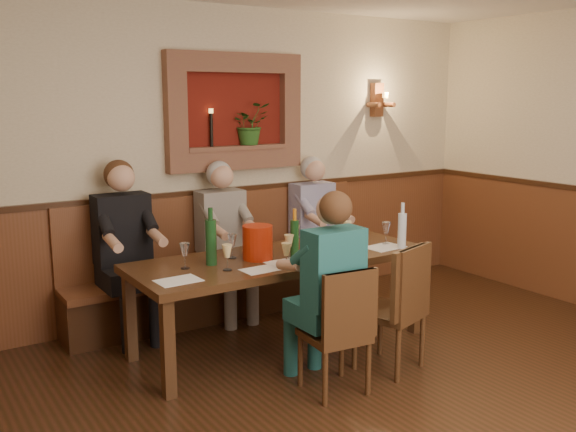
# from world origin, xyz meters

# --- Properties ---
(room_shell) EXTENTS (6.04, 6.04, 2.82)m
(room_shell) POSITION_xyz_m (0.00, 0.00, 1.89)
(room_shell) COLOR beige
(room_shell) RESTS_ON ground
(wainscoting) EXTENTS (6.02, 6.02, 1.15)m
(wainscoting) POSITION_xyz_m (0.00, -0.00, 0.59)
(wainscoting) COLOR brown
(wainscoting) RESTS_ON ground
(wall_niche) EXTENTS (1.36, 0.30, 1.06)m
(wall_niche) POSITION_xyz_m (0.24, 2.94, 1.81)
(wall_niche) COLOR #63150E
(wall_niche) RESTS_ON ground
(wall_sconce) EXTENTS (0.25, 0.20, 0.35)m
(wall_sconce) POSITION_xyz_m (1.90, 2.93, 1.94)
(wall_sconce) COLOR brown
(wall_sconce) RESTS_ON ground
(dining_table) EXTENTS (2.40, 0.90, 0.75)m
(dining_table) POSITION_xyz_m (0.00, 1.85, 0.68)
(dining_table) COLOR #392011
(dining_table) RESTS_ON ground
(bench) EXTENTS (3.00, 0.45, 1.11)m
(bench) POSITION_xyz_m (0.00, 2.79, 0.33)
(bench) COLOR #381E0F
(bench) RESTS_ON ground
(chair_near_left) EXTENTS (0.43, 0.43, 0.89)m
(chair_near_left) POSITION_xyz_m (-0.13, 0.95, 0.26)
(chair_near_left) COLOR #392011
(chair_near_left) RESTS_ON ground
(chair_near_right) EXTENTS (0.53, 0.53, 0.95)m
(chair_near_right) POSITION_xyz_m (0.44, 1.03, 0.28)
(chair_near_right) COLOR #392011
(chair_near_right) RESTS_ON ground
(person_bench_left) EXTENTS (0.45, 0.55, 1.48)m
(person_bench_left) POSITION_xyz_m (-0.97, 2.69, 0.62)
(person_bench_left) COLOR black
(person_bench_left) RESTS_ON ground
(person_bench_mid) EXTENTS (0.42, 0.51, 1.42)m
(person_bench_mid) POSITION_xyz_m (-0.06, 2.69, 0.59)
(person_bench_mid) COLOR #605C58
(person_bench_mid) RESTS_ON ground
(person_bench_right) EXTENTS (0.42, 0.51, 1.42)m
(person_bench_right) POSITION_xyz_m (0.95, 2.69, 0.58)
(person_bench_right) COLOR navy
(person_bench_right) RESTS_ON ground
(person_chair_front) EXTENTS (0.40, 0.49, 1.39)m
(person_chair_front) POSITION_xyz_m (-0.13, 1.07, 0.57)
(person_chair_front) COLOR #1A4C5E
(person_chair_front) RESTS_ON ground
(spittoon_bucket) EXTENTS (0.27, 0.27, 0.26)m
(spittoon_bucket) POSITION_xyz_m (-0.21, 1.85, 0.88)
(spittoon_bucket) COLOR red
(spittoon_bucket) RESTS_ON dining_table
(wine_bottle_green_a) EXTENTS (0.09, 0.09, 0.38)m
(wine_bottle_green_a) POSITION_xyz_m (0.08, 1.77, 0.90)
(wine_bottle_green_a) COLOR #19471E
(wine_bottle_green_a) RESTS_ON dining_table
(wine_bottle_green_b) EXTENTS (0.10, 0.10, 0.43)m
(wine_bottle_green_b) POSITION_xyz_m (-0.59, 1.90, 0.93)
(wine_bottle_green_b) COLOR #19471E
(wine_bottle_green_b) RESTS_ON dining_table
(water_bottle) EXTENTS (0.08, 0.08, 0.38)m
(water_bottle) POSITION_xyz_m (0.98, 1.52, 0.91)
(water_bottle) COLOR silver
(water_bottle) RESTS_ON dining_table
(tasting_sheet_a) EXTENTS (0.31, 0.22, 0.00)m
(tasting_sheet_a) POSITION_xyz_m (-0.97, 1.63, 0.75)
(tasting_sheet_a) COLOR white
(tasting_sheet_a) RESTS_ON dining_table
(tasting_sheet_b) EXTENTS (0.28, 0.20, 0.00)m
(tasting_sheet_b) POSITION_xyz_m (-0.09, 1.64, 0.75)
(tasting_sheet_b) COLOR white
(tasting_sheet_b) RESTS_ON dining_table
(tasting_sheet_c) EXTENTS (0.34, 0.26, 0.00)m
(tasting_sheet_c) POSITION_xyz_m (0.88, 1.62, 0.75)
(tasting_sheet_c) COLOR white
(tasting_sheet_c) RESTS_ON dining_table
(tasting_sheet_d) EXTENTS (0.27, 0.19, 0.00)m
(tasting_sheet_d) POSITION_xyz_m (-0.36, 1.57, 0.75)
(tasting_sheet_d) COLOR white
(tasting_sheet_d) RESTS_ON dining_table
(wine_glass_0) EXTENTS (0.08, 0.08, 0.19)m
(wine_glass_0) POSITION_xyz_m (0.24, 2.00, 0.85)
(wine_glass_0) COLOR #FFE498
(wine_glass_0) RESTS_ON dining_table
(wine_glass_1) EXTENTS (0.08, 0.08, 0.19)m
(wine_glass_1) POSITION_xyz_m (0.96, 1.70, 0.85)
(wine_glass_1) COLOR white
(wine_glass_1) RESTS_ON dining_table
(wine_glass_2) EXTENTS (0.08, 0.08, 0.19)m
(wine_glass_2) POSITION_xyz_m (0.72, 1.92, 0.85)
(wine_glass_2) COLOR #FFE498
(wine_glass_2) RESTS_ON dining_table
(wine_glass_3) EXTENTS (0.08, 0.08, 0.19)m
(wine_glass_3) POSITION_xyz_m (-0.00, 1.73, 0.85)
(wine_glass_3) COLOR #FFE498
(wine_glass_3) RESTS_ON dining_table
(wine_glass_4) EXTENTS (0.08, 0.08, 0.19)m
(wine_glass_4) POSITION_xyz_m (-0.17, 1.50, 0.85)
(wine_glass_4) COLOR #FFE498
(wine_glass_4) RESTS_ON dining_table
(wine_glass_5) EXTENTS (0.08, 0.08, 0.19)m
(wine_glass_5) POSITION_xyz_m (-0.80, 1.90, 0.85)
(wine_glass_5) COLOR white
(wine_glass_5) RESTS_ON dining_table
(wine_glass_6) EXTENTS (0.08, 0.08, 0.19)m
(wine_glass_6) POSITION_xyz_m (-0.36, 1.98, 0.85)
(wine_glass_6) COLOR white
(wine_glass_6) RESTS_ON dining_table
(wine_glass_7) EXTENTS (0.08, 0.08, 0.19)m
(wine_glass_7) POSITION_xyz_m (-0.56, 1.69, 0.85)
(wine_glass_7) COLOR #FFE498
(wine_glass_7) RESTS_ON dining_table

